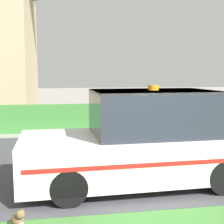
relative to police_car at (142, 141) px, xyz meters
name	(u,v)px	position (x,y,z in m)	size (l,w,h in m)	color
road_strip	(107,159)	(-0.38, 1.73, -0.79)	(28.00, 5.69, 0.01)	#424247
garden_hedge	(100,117)	(-0.09, 5.55, -0.33)	(11.40, 0.50, 0.93)	#3D7F38
police_car	(142,141)	(0.00, 0.00, 0.00)	(4.15, 1.77, 1.79)	black
cat	(18,220)	(-2.00, -1.33, -0.68)	(0.25, 0.34, 0.29)	brown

